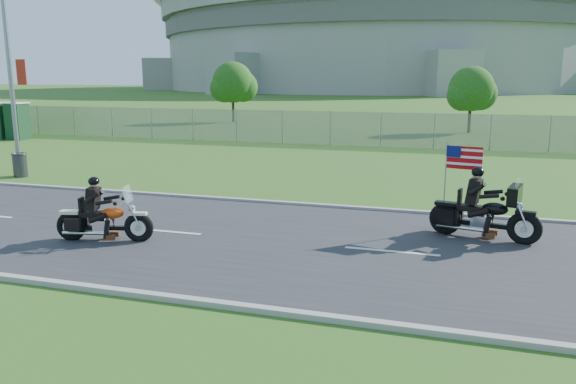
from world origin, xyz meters
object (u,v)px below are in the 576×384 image
(motorcycle_lead, at_px, (103,221))
(motorcycle_follow, at_px, (484,215))
(porta_toilet_b, at_px, (0,121))
(trash_can, at_px, (20,165))
(streetlight, at_px, (11,35))
(porta_toilet_a, at_px, (17,122))

(motorcycle_lead, xyz_separation_m, motorcycle_follow, (9.03, 2.94, 0.10))
(motorcycle_lead, bearing_deg, motorcycle_follow, 4.60)
(porta_toilet_b, xyz_separation_m, trash_can, (11.68, -11.25, -0.68))
(streetlight, distance_m, trash_can, 5.19)
(porta_toilet_a, bearing_deg, motorcycle_lead, -43.67)
(porta_toilet_b, height_order, motorcycle_lead, porta_toilet_b)
(motorcycle_follow, bearing_deg, streetlight, 178.89)
(motorcycle_lead, bearing_deg, porta_toilet_a, 122.86)
(porta_toilet_b, relative_size, trash_can, 2.42)
(porta_toilet_a, xyz_separation_m, motorcycle_lead, (19.02, -18.16, -0.63))
(streetlight, height_order, trash_can, streetlight)
(trash_can, bearing_deg, porta_toilet_a, 132.40)
(streetlight, relative_size, motorcycle_follow, 3.66)
(streetlight, xyz_separation_m, trash_can, (0.26, -0.47, -5.17))
(motorcycle_follow, bearing_deg, motorcycle_lead, -149.22)
(porta_toilet_b, xyz_separation_m, motorcycle_follow, (29.45, -15.22, -0.52))
(porta_toilet_a, relative_size, porta_toilet_b, 1.00)
(streetlight, xyz_separation_m, porta_toilet_b, (-11.42, 10.78, -4.49))
(motorcycle_lead, height_order, motorcycle_follow, motorcycle_follow)
(motorcycle_follow, xyz_separation_m, trash_can, (-17.78, 3.97, -0.15))
(motorcycle_lead, relative_size, motorcycle_follow, 0.89)
(porta_toilet_a, height_order, motorcycle_follow, motorcycle_follow)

